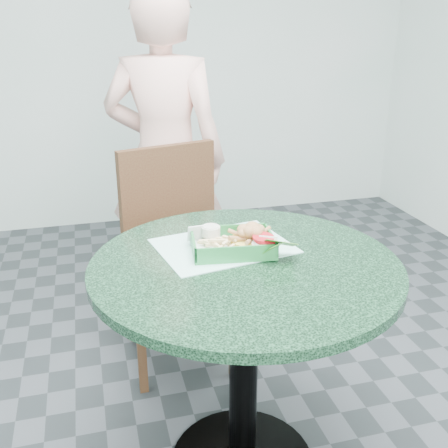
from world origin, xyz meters
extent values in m
cube|color=silver|center=(0.00, 2.50, 1.40)|extent=(4.00, 0.04, 2.80)
cylinder|color=black|center=(0.00, 0.00, 0.38)|extent=(0.09, 0.09, 0.70)
cylinder|color=black|center=(0.00, 0.00, 0.73)|extent=(0.91, 0.91, 0.03)
cube|color=#3B2919|center=(-0.09, 0.66, 0.45)|extent=(0.45, 0.45, 0.04)
cube|color=#3B2919|center=(-0.09, 0.87, 0.70)|extent=(0.45, 0.04, 0.46)
cube|color=#3B2919|center=(-0.28, 0.47, 0.21)|extent=(0.04, 0.04, 0.43)
cube|color=#3B2919|center=(0.10, 0.47, 0.21)|extent=(0.04, 0.04, 0.43)
cube|color=#3B2919|center=(-0.28, 0.86, 0.21)|extent=(0.04, 0.04, 0.43)
cube|color=#3B2919|center=(0.10, 0.86, 0.21)|extent=(0.04, 0.04, 0.43)
imported|color=beige|center=(-0.06, 1.11, 0.86)|extent=(0.74, 0.63, 1.72)
cube|color=#A9E8DA|center=(-0.03, 0.12, 0.75)|extent=(0.45, 0.37, 0.00)
cube|color=#207937|center=(-0.02, 0.08, 0.76)|extent=(0.25, 0.18, 0.01)
cube|color=silver|center=(-0.02, 0.08, 0.76)|extent=(0.23, 0.17, 0.00)
cube|color=#207937|center=(-0.02, 0.16, 0.78)|extent=(0.25, 0.01, 0.04)
cube|color=#207937|center=(-0.02, -0.01, 0.78)|extent=(0.25, 0.01, 0.04)
cube|color=#207937|center=(0.10, 0.08, 0.78)|extent=(0.01, 0.18, 0.04)
cube|color=#207937|center=(-0.14, 0.08, 0.78)|extent=(0.01, 0.18, 0.04)
cylinder|color=gold|center=(0.04, 0.08, 0.78)|extent=(0.13, 0.13, 0.02)
cylinder|color=silver|center=(-0.08, 0.13, 0.80)|extent=(0.06, 0.06, 0.03)
cylinder|color=silver|center=(-0.08, 0.13, 0.82)|extent=(0.05, 0.05, 0.00)
cylinder|color=white|center=(0.07, 0.03, 0.78)|extent=(0.08, 0.08, 0.03)
torus|color=silver|center=(0.07, 0.03, 0.80)|extent=(0.07, 0.07, 0.01)
cylinder|color=red|center=(0.07, 0.03, 0.80)|extent=(0.07, 0.07, 0.01)
camera|label=1|loc=(-0.42, -1.32, 1.43)|focal=42.00mm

